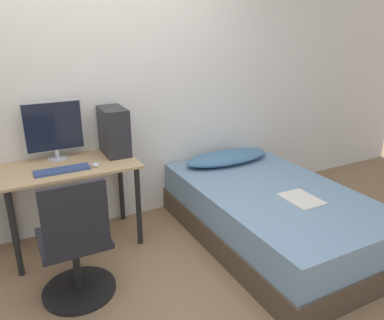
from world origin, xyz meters
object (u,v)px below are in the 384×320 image
at_px(monitor, 54,129).
at_px(keyboard, 62,170).
at_px(bed, 271,214).
at_px(pc_tower, 114,131).
at_px(office_chair, 76,253).

bearing_deg(monitor, keyboard, -92.84).
bearing_deg(monitor, bed, -29.17).
height_order(monitor, pc_tower, monitor).
distance_m(bed, pc_tower, 1.54).
relative_size(monitor, keyboard, 1.19).
height_order(bed, keyboard, keyboard).
bearing_deg(pc_tower, bed, -35.47).
height_order(office_chair, keyboard, office_chair).
bearing_deg(pc_tower, monitor, 169.14).
height_order(office_chair, pc_tower, pc_tower).
relative_size(office_chair, bed, 0.46).
xyz_separation_m(bed, pc_tower, (-1.12, 0.80, 0.69)).
xyz_separation_m(monitor, pc_tower, (0.47, -0.09, -0.06)).
distance_m(keyboard, pc_tower, 0.57).
bearing_deg(keyboard, bed, -19.80).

